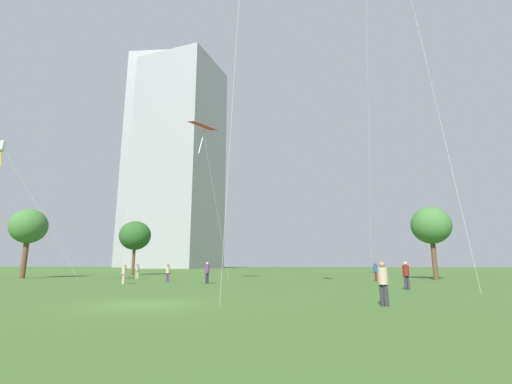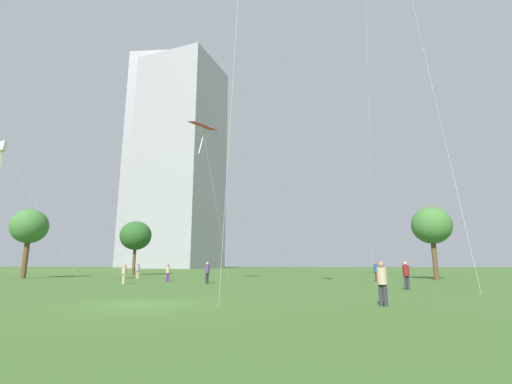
{
  "view_description": "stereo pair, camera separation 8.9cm",
  "coord_description": "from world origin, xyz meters",
  "px_view_note": "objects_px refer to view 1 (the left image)",
  "views": [
    {
      "loc": [
        6.6,
        -14.37,
        1.69
      ],
      "look_at": [
        2.89,
        13.86,
        7.46
      ],
      "focal_mm": 24.63,
      "sensor_mm": 36.0,
      "label": 1
    },
    {
      "loc": [
        6.69,
        -14.36,
        1.69
      ],
      "look_at": [
        2.89,
        13.86,
        7.46
      ],
      "focal_mm": 24.63,
      "sensor_mm": 36.0,
      "label": 2
    }
  ],
  "objects_px": {
    "kite_flying_5": "(202,127)",
    "distant_highrise_0": "(180,162)",
    "person_standing_5": "(376,270)",
    "person_standing_4": "(383,280)",
    "person_standing_1": "(124,272)",
    "kite_flying_4": "(3,147)",
    "person_standing_6": "(137,270)",
    "person_standing_3": "(168,272)",
    "park_tree_0": "(431,226)",
    "person_standing_0": "(207,271)",
    "park_tree_2": "(135,236)",
    "person_standing_2": "(406,273)",
    "park_tree_1": "(29,227)",
    "distant_highrise_1": "(155,157)"
  },
  "relations": [
    {
      "from": "person_standing_3",
      "to": "person_standing_5",
      "type": "distance_m",
      "value": 19.52
    },
    {
      "from": "kite_flying_5",
      "to": "distant_highrise_0",
      "type": "height_order",
      "value": "distant_highrise_0"
    },
    {
      "from": "kite_flying_5",
      "to": "distant_highrise_0",
      "type": "distance_m",
      "value": 93.48
    },
    {
      "from": "park_tree_2",
      "to": "kite_flying_5",
      "type": "bearing_deg",
      "value": -49.56
    },
    {
      "from": "person_standing_0",
      "to": "person_standing_2",
      "type": "distance_m",
      "value": 15.46
    },
    {
      "from": "person_standing_6",
      "to": "park_tree_2",
      "type": "distance_m",
      "value": 12.93
    },
    {
      "from": "person_standing_1",
      "to": "person_standing_3",
      "type": "distance_m",
      "value": 4.53
    },
    {
      "from": "person_standing_2",
      "to": "park_tree_1",
      "type": "bearing_deg",
      "value": 153.94
    },
    {
      "from": "distant_highrise_0",
      "to": "distant_highrise_1",
      "type": "distance_m",
      "value": 32.11
    },
    {
      "from": "person_standing_4",
      "to": "park_tree_2",
      "type": "distance_m",
      "value": 42.96
    },
    {
      "from": "person_standing_5",
      "to": "kite_flying_5",
      "type": "relative_size",
      "value": 0.11
    },
    {
      "from": "person_standing_5",
      "to": "distant_highrise_0",
      "type": "height_order",
      "value": "distant_highrise_0"
    },
    {
      "from": "person_standing_2",
      "to": "kite_flying_4",
      "type": "relative_size",
      "value": 0.11
    },
    {
      "from": "person_standing_4",
      "to": "kite_flying_5",
      "type": "height_order",
      "value": "kite_flying_5"
    },
    {
      "from": "person_standing_3",
      "to": "kite_flying_5",
      "type": "bearing_deg",
      "value": 164.93
    },
    {
      "from": "person_standing_0",
      "to": "person_standing_3",
      "type": "height_order",
      "value": "person_standing_0"
    },
    {
      "from": "person_standing_3",
      "to": "park_tree_0",
      "type": "distance_m",
      "value": 27.3
    },
    {
      "from": "person_standing_1",
      "to": "distant_highrise_0",
      "type": "relative_size",
      "value": 0.02
    },
    {
      "from": "person_standing_3",
      "to": "person_standing_4",
      "type": "bearing_deg",
      "value": 132.97
    },
    {
      "from": "person_standing_0",
      "to": "person_standing_2",
      "type": "relative_size",
      "value": 0.99
    },
    {
      "from": "park_tree_0",
      "to": "distant_highrise_1",
      "type": "relative_size",
      "value": 0.08
    },
    {
      "from": "person_standing_1",
      "to": "person_standing_3",
      "type": "bearing_deg",
      "value": 97.74
    },
    {
      "from": "person_standing_1",
      "to": "person_standing_6",
      "type": "height_order",
      "value": "person_standing_6"
    },
    {
      "from": "person_standing_0",
      "to": "kite_flying_5",
      "type": "distance_m",
      "value": 13.69
    },
    {
      "from": "park_tree_0",
      "to": "park_tree_2",
      "type": "height_order",
      "value": "park_tree_2"
    },
    {
      "from": "person_standing_3",
      "to": "person_standing_6",
      "type": "bearing_deg",
      "value": -45.13
    },
    {
      "from": "person_standing_5",
      "to": "person_standing_4",
      "type": "bearing_deg",
      "value": -15.19
    },
    {
      "from": "person_standing_6",
      "to": "kite_flying_5",
      "type": "bearing_deg",
      "value": 122.17
    },
    {
      "from": "park_tree_1",
      "to": "park_tree_2",
      "type": "height_order",
      "value": "park_tree_1"
    },
    {
      "from": "person_standing_6",
      "to": "park_tree_0",
      "type": "xyz_separation_m",
      "value": [
        31.62,
        1.59,
        4.59
      ]
    },
    {
      "from": "person_standing_6",
      "to": "distant_highrise_1",
      "type": "bearing_deg",
      "value": -87.56
    },
    {
      "from": "person_standing_3",
      "to": "kite_flying_5",
      "type": "relative_size",
      "value": 0.1
    },
    {
      "from": "person_standing_4",
      "to": "person_standing_6",
      "type": "relative_size",
      "value": 1.05
    },
    {
      "from": "distant_highrise_0",
      "to": "distant_highrise_1",
      "type": "relative_size",
      "value": 0.79
    },
    {
      "from": "kite_flying_5",
      "to": "person_standing_6",
      "type": "bearing_deg",
      "value": 143.27
    },
    {
      "from": "person_standing_4",
      "to": "kite_flying_4",
      "type": "distance_m",
      "value": 45.7
    },
    {
      "from": "person_standing_0",
      "to": "person_standing_4",
      "type": "distance_m",
      "value": 18.18
    },
    {
      "from": "park_tree_0",
      "to": "distant_highrise_0",
      "type": "relative_size",
      "value": 0.1
    },
    {
      "from": "person_standing_3",
      "to": "park_tree_0",
      "type": "bearing_deg",
      "value": -164.2
    },
    {
      "from": "person_standing_2",
      "to": "distant_highrise_0",
      "type": "relative_size",
      "value": 0.02
    },
    {
      "from": "person_standing_1",
      "to": "kite_flying_4",
      "type": "xyz_separation_m",
      "value": [
        -20.56,
        7.79,
        14.25
      ]
    },
    {
      "from": "person_standing_6",
      "to": "distant_highrise_1",
      "type": "height_order",
      "value": "distant_highrise_1"
    },
    {
      "from": "kite_flying_5",
      "to": "distant_highrise_0",
      "type": "bearing_deg",
      "value": 111.39
    },
    {
      "from": "kite_flying_4",
      "to": "person_standing_4",
      "type": "bearing_deg",
      "value": -28.15
    },
    {
      "from": "person_standing_1",
      "to": "person_standing_6",
      "type": "relative_size",
      "value": 1.0
    },
    {
      "from": "person_standing_5",
      "to": "distant_highrise_0",
      "type": "bearing_deg",
      "value": -153.4
    },
    {
      "from": "person_standing_3",
      "to": "distant_highrise_1",
      "type": "distance_m",
      "value": 126.6
    },
    {
      "from": "person_standing_0",
      "to": "person_standing_4",
      "type": "height_order",
      "value": "person_standing_0"
    },
    {
      "from": "person_standing_1",
      "to": "person_standing_2",
      "type": "distance_m",
      "value": 21.45
    },
    {
      "from": "park_tree_2",
      "to": "distant_highrise_0",
      "type": "height_order",
      "value": "distant_highrise_0"
    }
  ]
}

